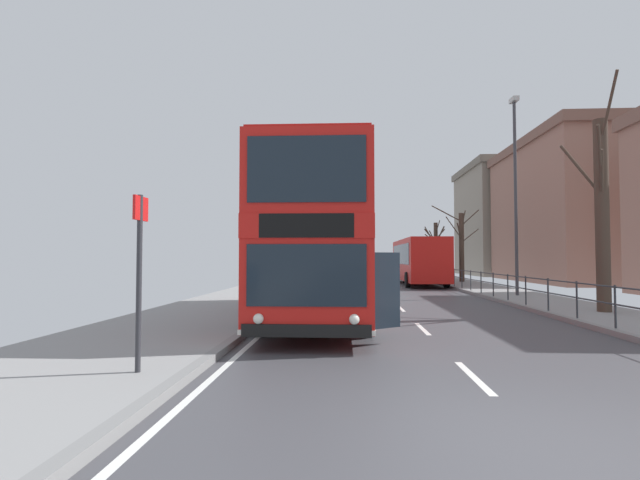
{
  "coord_description": "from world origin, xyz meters",
  "views": [
    {
      "loc": [
        -1.92,
        -4.68,
        1.81
      ],
      "look_at": [
        -2.7,
        8.77,
        2.33
      ],
      "focal_mm": 26.15,
      "sensor_mm": 36.0,
      "label": 1
    }
  ],
  "objects_px": {
    "bare_tree_far_02": "(436,247)",
    "background_building_02": "(584,210)",
    "bare_tree_far_00": "(461,245)",
    "background_building_00": "(521,220)",
    "double_decker_bus_main": "(320,241)",
    "street_lamp_far_side": "(515,182)",
    "bus_stop_sign_near": "(139,262)",
    "background_bus_far_lane": "(418,260)",
    "bare_tree_far_01": "(602,211)"
  },
  "relations": [
    {
      "from": "background_bus_far_lane",
      "to": "bare_tree_far_01",
      "type": "height_order",
      "value": "bare_tree_far_01"
    },
    {
      "from": "bare_tree_far_00",
      "to": "background_building_02",
      "type": "xyz_separation_m",
      "value": [
        10.06,
        3.21,
        2.74
      ]
    },
    {
      "from": "bus_stop_sign_near",
      "to": "background_building_02",
      "type": "xyz_separation_m",
      "value": [
        21.16,
        29.8,
        3.72
      ]
    },
    {
      "from": "bare_tree_far_01",
      "to": "bare_tree_far_02",
      "type": "xyz_separation_m",
      "value": [
        -0.0,
        27.4,
        -0.51
      ]
    },
    {
      "from": "background_bus_far_lane",
      "to": "bare_tree_far_01",
      "type": "relative_size",
      "value": 1.46
    },
    {
      "from": "street_lamp_far_side",
      "to": "background_building_02",
      "type": "distance_m",
      "value": 18.41
    },
    {
      "from": "double_decker_bus_main",
      "to": "bare_tree_far_00",
      "type": "distance_m",
      "value": 21.43
    },
    {
      "from": "double_decker_bus_main",
      "to": "street_lamp_far_side",
      "type": "distance_m",
      "value": 11.71
    },
    {
      "from": "street_lamp_far_side",
      "to": "bare_tree_far_02",
      "type": "relative_size",
      "value": 1.81
    },
    {
      "from": "double_decker_bus_main",
      "to": "background_building_02",
      "type": "distance_m",
      "value": 29.73
    },
    {
      "from": "double_decker_bus_main",
      "to": "background_bus_far_lane",
      "type": "distance_m",
      "value": 19.07
    },
    {
      "from": "double_decker_bus_main",
      "to": "bare_tree_far_02",
      "type": "height_order",
      "value": "bare_tree_far_02"
    },
    {
      "from": "background_bus_far_lane",
      "to": "double_decker_bus_main",
      "type": "bearing_deg",
      "value": -107.27
    },
    {
      "from": "background_bus_far_lane",
      "to": "street_lamp_far_side",
      "type": "distance_m",
      "value": 11.53
    },
    {
      "from": "bus_stop_sign_near",
      "to": "background_building_00",
      "type": "relative_size",
      "value": 0.21
    },
    {
      "from": "street_lamp_far_side",
      "to": "background_building_02",
      "type": "height_order",
      "value": "background_building_02"
    },
    {
      "from": "bare_tree_far_02",
      "to": "background_building_02",
      "type": "relative_size",
      "value": 0.32
    },
    {
      "from": "bare_tree_far_02",
      "to": "background_building_00",
      "type": "height_order",
      "value": "background_building_00"
    },
    {
      "from": "bus_stop_sign_near",
      "to": "double_decker_bus_main",
      "type": "bearing_deg",
      "value": 72.38
    },
    {
      "from": "street_lamp_far_side",
      "to": "background_building_00",
      "type": "xyz_separation_m",
      "value": [
        10.8,
        29.03,
        0.58
      ]
    },
    {
      "from": "bare_tree_far_01",
      "to": "background_building_00",
      "type": "distance_m",
      "value": 37.02
    },
    {
      "from": "background_bus_far_lane",
      "to": "bare_tree_far_02",
      "type": "xyz_separation_m",
      "value": [
        3.11,
        10.4,
        1.11
      ]
    },
    {
      "from": "bus_stop_sign_near",
      "to": "background_bus_far_lane",
      "type": "bearing_deg",
      "value": 72.63
    },
    {
      "from": "street_lamp_far_side",
      "to": "bare_tree_far_02",
      "type": "bearing_deg",
      "value": 89.05
    },
    {
      "from": "background_bus_far_lane",
      "to": "bare_tree_far_02",
      "type": "relative_size",
      "value": 2.1
    },
    {
      "from": "bare_tree_far_02",
      "to": "background_building_00",
      "type": "bearing_deg",
      "value": 37.52
    },
    {
      "from": "bare_tree_far_00",
      "to": "bare_tree_far_02",
      "type": "height_order",
      "value": "bare_tree_far_00"
    },
    {
      "from": "street_lamp_far_side",
      "to": "background_building_02",
      "type": "relative_size",
      "value": 0.58
    },
    {
      "from": "bare_tree_far_00",
      "to": "background_building_02",
      "type": "distance_m",
      "value": 10.91
    },
    {
      "from": "background_building_02",
      "to": "background_bus_far_lane",
      "type": "bearing_deg",
      "value": -161.17
    },
    {
      "from": "double_decker_bus_main",
      "to": "background_building_02",
      "type": "xyz_separation_m",
      "value": [
        18.91,
        22.72,
        3.16
      ]
    },
    {
      "from": "bus_stop_sign_near",
      "to": "bare_tree_far_02",
      "type": "distance_m",
      "value": 37.36
    },
    {
      "from": "double_decker_bus_main",
      "to": "bus_stop_sign_near",
      "type": "bearing_deg",
      "value": -107.62
    },
    {
      "from": "bus_stop_sign_near",
      "to": "background_building_02",
      "type": "distance_m",
      "value": 36.74
    },
    {
      "from": "background_building_00",
      "to": "double_decker_bus_main",
      "type": "bearing_deg",
      "value": -117.69
    },
    {
      "from": "bare_tree_far_02",
      "to": "bare_tree_far_00",
      "type": "bearing_deg",
      "value": -89.48
    },
    {
      "from": "bare_tree_far_00",
      "to": "background_building_00",
      "type": "height_order",
      "value": "background_building_00"
    },
    {
      "from": "street_lamp_far_side",
      "to": "bare_tree_far_00",
      "type": "relative_size",
      "value": 1.66
    },
    {
      "from": "bare_tree_far_02",
      "to": "background_building_02",
      "type": "height_order",
      "value": "background_building_02"
    },
    {
      "from": "bare_tree_far_01",
      "to": "background_building_02",
      "type": "height_order",
      "value": "background_building_02"
    },
    {
      "from": "background_bus_far_lane",
      "to": "bare_tree_far_01",
      "type": "bearing_deg",
      "value": -79.62
    },
    {
      "from": "bare_tree_far_00",
      "to": "bare_tree_far_01",
      "type": "distance_m",
      "value": 18.32
    },
    {
      "from": "background_building_00",
      "to": "street_lamp_far_side",
      "type": "bearing_deg",
      "value": -110.41
    },
    {
      "from": "bus_stop_sign_near",
      "to": "street_lamp_far_side",
      "type": "distance_m",
      "value": 18.47
    },
    {
      "from": "double_decker_bus_main",
      "to": "bare_tree_far_01",
      "type": "height_order",
      "value": "bare_tree_far_01"
    },
    {
      "from": "bare_tree_far_01",
      "to": "background_building_00",
      "type": "xyz_separation_m",
      "value": [
        10.45,
        35.43,
        2.54
      ]
    },
    {
      "from": "background_bus_far_lane",
      "to": "street_lamp_far_side",
      "type": "relative_size",
      "value": 1.16
    },
    {
      "from": "bus_stop_sign_near",
      "to": "background_building_00",
      "type": "height_order",
      "value": "background_building_00"
    },
    {
      "from": "background_building_00",
      "to": "background_building_02",
      "type": "bearing_deg",
      "value": -91.28
    },
    {
      "from": "bare_tree_far_01",
      "to": "bare_tree_far_02",
      "type": "distance_m",
      "value": 27.41
    }
  ]
}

